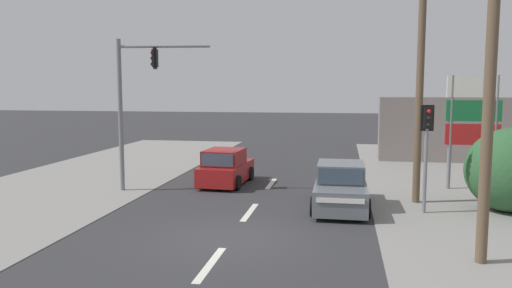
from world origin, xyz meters
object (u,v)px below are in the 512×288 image
pedestal_signal_right_kerb (426,140)px  sedan_oncoming_mid (340,188)px  hatchback_receding_far (226,168)px  utility_pole_foreground_right (486,35)px  shopping_plaza_sign (473,116)px  utility_pole_midground_right (421,40)px  traffic_signal_mast (133,95)px

pedestal_signal_right_kerb → sedan_oncoming_mid: (-2.72, 0.31, -1.71)m
sedan_oncoming_mid → hatchback_receding_far: bearing=144.9°
pedestal_signal_right_kerb → sedan_oncoming_mid: pedestal_signal_right_kerb is taller
utility_pole_foreground_right → shopping_plaza_sign: utility_pole_foreground_right is taller
utility_pole_foreground_right → sedan_oncoming_mid: 7.47m
utility_pole_foreground_right → shopping_plaza_sign: (2.00, 8.98, -2.31)m
utility_pole_foreground_right → utility_pole_midground_right: 6.24m
shopping_plaza_sign → sedan_oncoming_mid: size_ratio=1.08×
pedestal_signal_right_kerb → shopping_plaza_sign: shopping_plaza_sign is taller
utility_pole_midground_right → pedestal_signal_right_kerb: utility_pole_midground_right is taller
utility_pole_midground_right → sedan_oncoming_mid: 5.84m
sedan_oncoming_mid → utility_pole_foreground_right: bearing=-57.6°
utility_pole_midground_right → pedestal_signal_right_kerb: size_ratio=3.09×
traffic_signal_mast → sedan_oncoming_mid: bearing=-10.4°
shopping_plaza_sign → hatchback_receding_far: size_ratio=1.24×
utility_pole_foreground_right → utility_pole_midground_right: utility_pole_midground_right is taller
traffic_signal_mast → pedestal_signal_right_kerb: size_ratio=1.69×
utility_pole_foreground_right → pedestal_signal_right_kerb: (-0.44, 4.67, -2.87)m
utility_pole_midground_right → sedan_oncoming_mid: size_ratio=2.59×
sedan_oncoming_mid → pedestal_signal_right_kerb: bearing=-6.4°
pedestal_signal_right_kerb → hatchback_receding_far: pedestal_signal_right_kerb is taller
utility_pole_foreground_right → pedestal_signal_right_kerb: 5.50m
shopping_plaza_sign → hatchback_receding_far: 10.29m
sedan_oncoming_mid → shopping_plaza_sign: bearing=37.8°
pedestal_signal_right_kerb → hatchback_receding_far: size_ratio=0.96×
pedestal_signal_right_kerb → hatchback_receding_far: (-7.57, 3.72, -1.71)m
utility_pole_foreground_right → traffic_signal_mast: utility_pole_foreground_right is taller
utility_pole_midground_right → traffic_signal_mast: bearing=178.6°
sedan_oncoming_mid → hatchback_receding_far: size_ratio=1.14×
pedestal_signal_right_kerb → traffic_signal_mast: bearing=170.6°
sedan_oncoming_mid → utility_pole_midground_right: bearing=24.7°
utility_pole_midground_right → hatchback_receding_far: utility_pole_midground_right is taller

